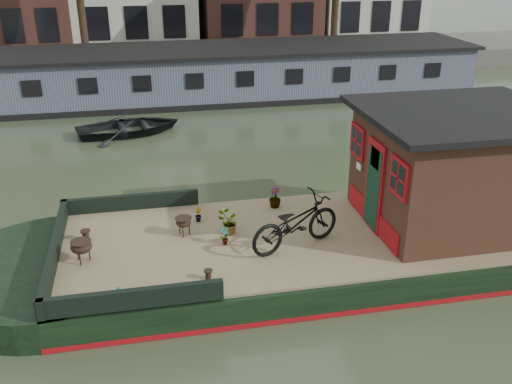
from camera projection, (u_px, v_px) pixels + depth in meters
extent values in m
plane|color=#2F3F28|center=(350.00, 256.00, 12.16)|extent=(120.00, 120.00, 0.00)
cube|color=black|center=(350.00, 244.00, 12.04)|extent=(12.00, 4.00, 0.60)
cylinder|color=black|center=(54.00, 275.00, 10.93)|extent=(4.00, 4.00, 0.60)
cube|color=maroon|center=(350.00, 254.00, 12.14)|extent=(12.02, 4.02, 0.10)
cube|color=#937D5B|center=(351.00, 230.00, 11.91)|extent=(11.80, 3.80, 0.05)
cube|color=black|center=(55.00, 250.00, 10.74)|extent=(0.12, 4.00, 0.35)
cube|color=black|center=(131.00, 202.00, 12.72)|extent=(3.00, 0.12, 0.35)
cube|color=black|center=(132.00, 299.00, 9.28)|extent=(3.00, 0.12, 0.35)
cube|color=#341C14|center=(456.00, 170.00, 11.84)|extent=(3.50, 3.00, 2.30)
cube|color=black|center=(464.00, 114.00, 11.35)|extent=(4.00, 3.50, 0.12)
cube|color=maroon|center=(374.00, 186.00, 11.59)|extent=(0.06, 0.80, 1.90)
cube|color=black|center=(373.00, 188.00, 11.61)|extent=(0.04, 0.64, 1.70)
cube|color=maroon|center=(399.00, 178.00, 10.41)|extent=(0.06, 0.72, 0.72)
cube|color=maroon|center=(358.00, 142.00, 12.29)|extent=(0.06, 0.72, 0.72)
imported|color=black|center=(296.00, 223.00, 11.01)|extent=(2.11, 1.37, 1.05)
imported|color=brown|center=(225.00, 236.00, 11.23)|extent=(0.24, 0.23, 0.38)
imported|color=brown|center=(198.00, 215.00, 12.19)|extent=(0.17, 0.19, 0.30)
imported|color=#955D2B|center=(229.00, 223.00, 11.63)|extent=(0.47, 0.42, 0.48)
imported|color=maroon|center=(275.00, 197.00, 12.80)|extent=(0.36, 0.36, 0.48)
imported|color=brown|center=(119.00, 295.00, 9.45)|extent=(0.17, 0.18, 0.29)
cylinder|color=black|center=(86.00, 235.00, 11.42)|extent=(0.20, 0.20, 0.23)
cylinder|color=black|center=(208.00, 275.00, 10.11)|extent=(0.16, 0.16, 0.18)
imported|color=black|center=(129.00, 123.00, 19.78)|extent=(3.99, 3.20, 0.74)
cube|color=#52596E|center=(237.00, 73.00, 24.30)|extent=(20.00, 4.00, 2.00)
cube|color=black|center=(236.00, 48.00, 23.88)|extent=(20.40, 4.40, 0.12)
cube|color=black|center=(237.00, 93.00, 24.66)|extent=(20.00, 4.05, 0.24)
cube|color=#47443F|center=(216.00, 58.00, 30.35)|extent=(60.00, 6.00, 0.90)
cylinder|color=#332316|center=(82.00, 17.00, 26.81)|extent=(0.36, 0.36, 4.00)
cylinder|color=#332316|center=(335.00, 11.00, 29.12)|extent=(0.36, 0.36, 4.00)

